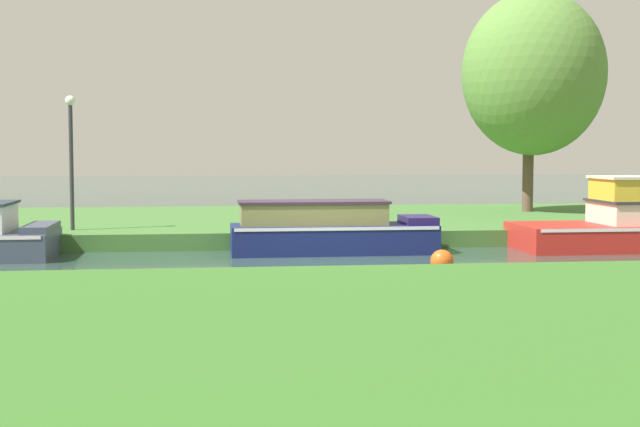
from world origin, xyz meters
TOP-DOWN VIEW (x-y plane):
  - ground_plane at (0.00, 0.00)m, footprint 120.00×120.00m
  - riverbank_far at (0.00, 7.00)m, footprint 72.00×10.00m
  - riverbank_near at (0.00, -9.00)m, footprint 72.00×10.00m
  - navy_barge at (0.24, 1.20)m, footprint 4.60×1.46m
  - willow_tree_left at (7.40, 7.81)m, footprint 4.37×4.13m
  - lamp_post at (-5.71, 3.34)m, footprint 0.24×0.24m
  - channel_buoy at (1.92, -2.27)m, footprint 0.44×0.44m

SIDE VIEW (x-z plane):
  - ground_plane at x=0.00m, z-range 0.00..0.00m
  - riverbank_far at x=0.00m, z-range 0.00..0.40m
  - riverbank_near at x=0.00m, z-range 0.00..0.40m
  - channel_buoy at x=1.92m, z-range 0.00..0.44m
  - navy_barge at x=0.24m, z-range -0.07..1.12m
  - lamp_post at x=-5.71m, z-range 0.79..4.01m
  - willow_tree_left at x=7.40m, z-range 1.26..7.99m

